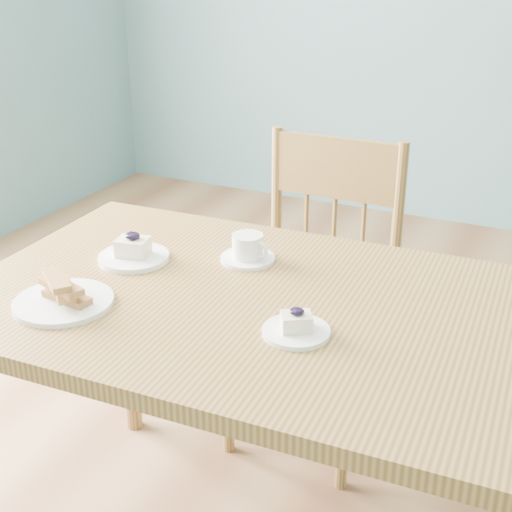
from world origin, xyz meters
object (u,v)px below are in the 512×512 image
at_px(cheesecake_plate_near, 296,327).
at_px(biscotti_plate, 63,296).
at_px(coffee_cup, 248,250).
at_px(dining_chair, 315,295).
at_px(cheesecake_plate_far, 133,253).
at_px(dining_table, 282,335).

height_order(cheesecake_plate_near, biscotti_plate, biscotti_plate).
bearing_deg(cheesecake_plate_near, coffee_cup, 131.00).
xyz_separation_m(cheesecake_plate_near, coffee_cup, (-0.24, 0.28, 0.01)).
distance_m(cheesecake_plate_near, coffee_cup, 0.37).
distance_m(cheesecake_plate_near, biscotti_plate, 0.51).
xyz_separation_m(dining_chair, coffee_cup, (-0.03, -0.40, 0.30)).
distance_m(cheesecake_plate_far, biscotti_plate, 0.26).
bearing_deg(cheesecake_plate_near, dining_chair, 107.25).
xyz_separation_m(dining_table, coffee_cup, (-0.17, 0.17, 0.10)).
bearing_deg(dining_table, dining_chair, 101.20).
bearing_deg(biscotti_plate, cheesecake_plate_far, 89.25).
bearing_deg(cheesecake_plate_far, coffee_cup, 24.80).
relative_size(dining_table, dining_chair, 1.52).
relative_size(cheesecake_plate_near, biscotti_plate, 0.64).
relative_size(dining_table, cheesecake_plate_far, 8.40).
relative_size(dining_table, biscotti_plate, 6.77).
distance_m(dining_chair, cheesecake_plate_near, 0.76).
relative_size(dining_chair, biscotti_plate, 4.47).
xyz_separation_m(cheesecake_plate_near, cheesecake_plate_far, (-0.50, 0.16, 0.00)).
height_order(dining_table, dining_chair, dining_chair).
height_order(cheesecake_plate_far, coffee_cup, cheesecake_plate_far).
distance_m(dining_chair, biscotti_plate, 0.88).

